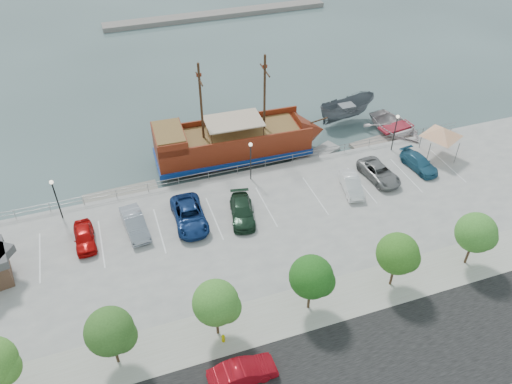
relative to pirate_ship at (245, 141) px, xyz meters
name	(u,v)px	position (x,y,z in m)	size (l,w,h in m)	color
ground	(273,228)	(-1.09, -11.75, -2.01)	(160.00, 160.00, 0.00)	#394C4C
street	(358,372)	(-1.09, -27.75, -1.00)	(100.00, 8.00, 0.04)	black
sidewalk	(320,304)	(-1.09, -21.75, -0.99)	(100.00, 4.00, 0.05)	#999787
seawall_railing	(247,167)	(-1.09, -3.95, -0.48)	(50.00, 0.06, 1.00)	gray
far_shore	(217,15)	(8.91, 43.25, -1.61)	(40.00, 3.00, 0.80)	gray
pirate_ship	(245,141)	(0.00, 0.00, 0.00)	(19.14, 5.96, 12.00)	maroon
patrol_boat	(346,111)	(13.79, 3.24, -0.59)	(2.77, 7.35, 2.85)	#565B62
speedboat	(396,129)	(17.81, -1.45, -1.22)	(5.43, 7.60, 1.57)	beige
dock_west	(121,195)	(-13.68, -2.55, -1.80)	(7.25, 2.07, 0.41)	gray
dock_mid	(315,156)	(7.23, -2.55, -1.83)	(6.34, 1.81, 0.36)	gray
dock_east	(383,142)	(15.59, -2.55, -1.79)	(7.66, 2.19, 0.44)	gray
canopy_tent	(444,128)	(18.92, -7.67, 2.39)	(5.98, 5.98, 3.91)	slate
street_sedan	(243,373)	(-8.51, -25.71, -0.26)	(1.58, 4.53, 1.49)	#A50C17
fire_hydrant	(223,338)	(-8.92, -22.55, -0.62)	(0.25, 0.25, 0.71)	#C8C000
lamp_post_left	(55,193)	(-19.09, -5.25, 1.93)	(0.36, 0.36, 4.28)	black
lamp_post_mid	(251,155)	(-1.09, -5.25, 1.93)	(0.36, 0.36, 4.28)	black
lamp_post_right	(396,126)	(14.91, -5.25, 1.93)	(0.36, 0.36, 4.28)	black
tree_b	(112,332)	(-15.94, -21.82, 2.29)	(3.30, 3.20, 5.00)	#473321
tree_c	(218,304)	(-8.94, -21.82, 2.29)	(3.30, 3.20, 5.00)	#473321
tree_d	(313,278)	(-1.94, -21.82, 2.29)	(3.30, 3.20, 5.00)	#473321
tree_e	(400,255)	(5.06, -21.82, 2.29)	(3.30, 3.20, 5.00)	#473321
tree_f	(478,234)	(12.06, -21.82, 2.29)	(3.30, 3.20, 5.00)	#473321
parked_car_a	(84,237)	(-17.33, -9.24, -0.30)	(1.68, 4.17, 1.42)	#B30807
parked_car_b	(135,224)	(-13.05, -9.04, -0.22)	(1.68, 4.81, 1.59)	#8E94A1
parked_car_c	(189,215)	(-8.29, -9.55, -0.20)	(2.70, 5.85, 1.62)	navy
parked_car_d	(242,211)	(-3.66, -10.47, -0.29)	(2.02, 4.98, 1.44)	#183221
parked_car_f	(351,184)	(7.50, -10.11, -0.30)	(1.51, 4.32, 1.42)	white
parked_car_g	(379,173)	(11.00, -9.28, -0.30)	(2.37, 5.13, 1.43)	slate
parked_car_h	(419,163)	(15.74, -9.08, -0.34)	(1.88, 4.61, 1.34)	#245A77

